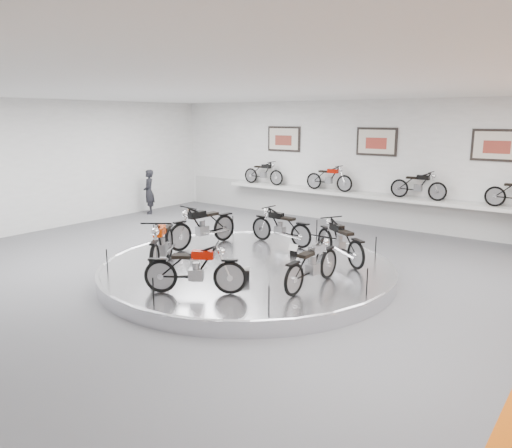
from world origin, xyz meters
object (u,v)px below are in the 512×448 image
Objects in this scene: display_platform at (247,270)px; visitor at (149,192)px; bike_a at (340,241)px; bike_d at (162,243)px; bike_b at (281,226)px; bike_f at (312,263)px; bike_e at (195,269)px; shelf at (370,196)px; bike_c at (203,225)px.

visitor is at bearing 153.23° from display_platform.
display_platform is 2.15m from bike_a.
bike_a is at bearing 98.32° from bike_d.
bike_f is (2.30, -2.36, -0.00)m from bike_b.
bike_e is at bearing 136.83° from bike_f.
display_platform is 2.07m from bike_f.
shelf is at bearing 59.95° from visitor.
display_platform is 1.95m from bike_d.
bike_a is at bearing 39.03° from bike_e.
bike_c is at bearing 97.68° from bike_e.
bike_c is 0.97× the size of bike_d.
visitor reaches higher than bike_b.
bike_c is 3.46m from bike_e.
bike_d is at bearing 74.64° from bike_a.
bike_d reaches higher than bike_f.
bike_e is 1.02× the size of bike_f.
bike_d is 1.15× the size of bike_e.
shelf is 6.85× the size of visitor.
visitor is at bearing -164.93° from bike_d.
bike_f is at bearing -74.40° from shelf.
bike_e is 2.19m from bike_f.
bike_a is at bearing 110.72° from bike_c.
bike_b is at bearing 45.00° from bike_f.
bike_d reaches higher than display_platform.
visitor is (-8.94, 2.36, 0.03)m from bike_a.
shelf is at bearing 60.05° from bike_e.
bike_b is (-0.38, -4.52, -0.24)m from shelf.
bike_d reaches higher than bike_b.
visitor is at bearing -112.23° from bike_c.
display_platform is at bearing 100.70° from bike_d.
bike_c is (-1.83, 0.57, 0.67)m from display_platform.
display_platform is 3.99× the size of visitor.
visitor reaches higher than bike_f.
display_platform is at bearing 13.36° from visitor.
visitor reaches higher than bike_a.
bike_b is 1.95m from bike_c.
display_platform is 4.00× the size of bike_e.
bike_c is at bearing 45.74° from bike_b.
bike_f is at bearing -14.15° from display_platform.
display_platform is 4.09× the size of bike_f.
display_platform is 3.47× the size of bike_d.
bike_a is 1.01× the size of bike_e.
display_platform is at bearing 76.55° from bike_f.
bike_a is 3.47m from bike_c.
bike_c reaches higher than bike_b.
bike_e is (-1.13, -3.43, -0.00)m from bike_a.
bike_a is (1.54, 1.37, 0.63)m from display_platform.
display_platform is 2.19m from bike_e.
bike_b is at bearing 68.61° from bike_e.
shelf is 5.97× the size of bike_d.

